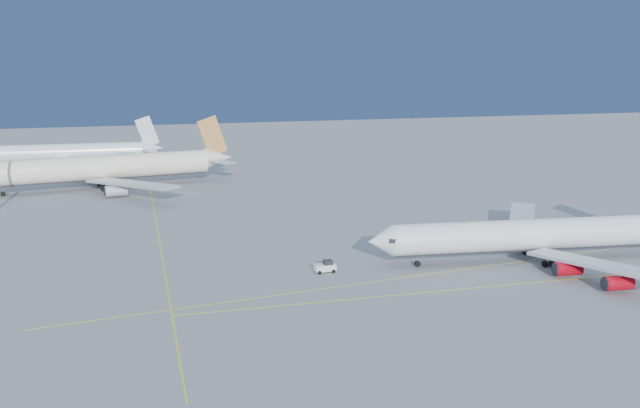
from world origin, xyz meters
The scene contains 6 objects.
ground centered at (0.00, 0.00, 0.00)m, with size 500.00×500.00×0.00m, color slate.
taxiway_lines centered at (-14.71, 6.34, 0.01)m, with size 118.86×140.00×0.02m.
airliner_virgin centered at (24.06, -3.36, 4.61)m, with size 61.99×55.44×15.28m.
airliner_etihad centered at (-51.41, 85.12, 5.60)m, with size 70.29×64.27×18.38m.
airliner_third centered at (-63.72, 123.55, 4.78)m, with size 58.83×54.30×15.80m.
pushback_tug centered at (-14.18, -0.20, 0.92)m, with size 3.63×2.35×1.98m.
Camera 1 is at (-44.04, -109.31, 36.04)m, focal length 40.00 mm.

